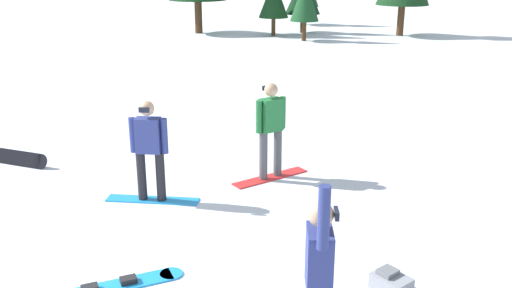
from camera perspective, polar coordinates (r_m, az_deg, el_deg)
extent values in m
plane|color=silver|center=(7.54, -18.50, -13.49)|extent=(800.00, 800.00, 0.00)
cube|color=navy|center=(5.45, 6.40, -11.52)|extent=(0.34, 0.45, 0.62)
cylinder|color=navy|center=(5.67, 6.20, -10.05)|extent=(0.11, 0.11, 0.58)
cylinder|color=navy|center=(4.96, 6.86, -7.43)|extent=(0.11, 0.11, 0.60)
sphere|color=tan|center=(5.24, 6.58, -7.07)|extent=(0.24, 0.24, 0.24)
cube|color=black|center=(5.25, 8.12, -6.97)|extent=(0.08, 0.17, 0.08)
cube|color=#1E8CD8|center=(9.61, -10.41, -5.56)|extent=(1.58, 0.56, 0.02)
cylinder|color=black|center=(9.40, -9.62, -3.24)|extent=(0.15, 0.15, 0.83)
cylinder|color=black|center=(9.49, -11.48, -3.14)|extent=(0.15, 0.15, 0.83)
cube|color=navy|center=(9.21, -10.81, 0.87)|extent=(0.44, 0.31, 0.57)
cylinder|color=navy|center=(9.14, -9.25, 0.80)|extent=(0.11, 0.11, 0.58)
cylinder|color=navy|center=(9.29, -12.34, 0.90)|extent=(0.11, 0.11, 0.58)
sphere|color=tan|center=(9.09, -10.97, 3.56)|extent=(0.24, 0.24, 0.24)
cube|color=black|center=(8.96, -11.23, 3.39)|extent=(0.17, 0.07, 0.08)
cube|color=red|center=(10.38, 1.46, -3.39)|extent=(1.17, 1.36, 0.02)
cylinder|color=#4C4C51|center=(10.13, 0.75, -1.19)|extent=(0.15, 0.15, 0.89)
cylinder|color=#4C4C51|center=(10.31, 2.20, -0.85)|extent=(0.15, 0.15, 0.89)
cube|color=#237238|center=(10.00, 1.52, 2.97)|extent=(0.44, 0.46, 0.59)
cylinder|color=#237238|center=(9.85, 0.29, 2.76)|extent=(0.11, 0.11, 0.58)
cylinder|color=#237238|center=(10.15, 2.71, 3.21)|extent=(0.11, 0.11, 0.58)
sphere|color=tan|center=(9.89, 1.54, 5.50)|extent=(0.24, 0.24, 0.24)
cube|color=black|center=(9.99, 1.06, 5.71)|extent=(0.14, 0.16, 0.08)
cube|color=black|center=(12.03, -23.47, -1.21)|extent=(1.43, 0.25, 0.28)
cylinder|color=black|center=(11.56, -20.93, -1.66)|extent=(0.30, 0.16, 0.28)
cube|color=black|center=(11.91, -22.60, -1.19)|extent=(0.21, 0.13, 0.16)
cube|color=black|center=(12.20, -24.06, -0.94)|extent=(0.21, 0.13, 0.16)
cube|color=#1E8CD8|center=(7.35, -14.57, -13.84)|extent=(1.38, 1.23, 0.02)
cylinder|color=#1E8CD8|center=(7.47, -8.55, -12.85)|extent=(0.41, 0.41, 0.02)
cube|color=black|center=(7.36, -12.76, -13.25)|extent=(0.24, 0.24, 0.07)
cube|color=black|center=(7.31, -16.45, -13.81)|extent=(0.24, 0.24, 0.07)
cube|color=gray|center=(7.23, 13.50, -13.54)|extent=(0.55, 0.51, 0.20)
cube|color=slate|center=(7.19, 13.16, -12.46)|extent=(0.29, 0.30, 0.06)
cylinder|color=#472D19|center=(29.49, 1.77, 11.76)|extent=(0.21, 0.21, 0.92)
cylinder|color=#472D19|center=(30.82, 4.69, 12.06)|extent=(0.22, 0.22, 0.99)
cylinder|color=#472D19|center=(30.68, -5.83, 12.68)|extent=(0.39, 0.39, 1.72)
cylinder|color=#472D19|center=(27.78, 4.87, 11.32)|extent=(0.21, 0.21, 0.94)
cylinder|color=#472D19|center=(34.60, 4.85, 12.80)|extent=(0.24, 0.24, 1.06)
cylinder|color=#472D19|center=(30.45, 14.40, 12.01)|extent=(0.35, 0.35, 1.55)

